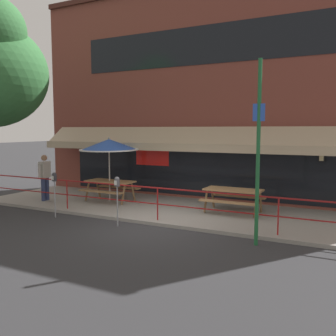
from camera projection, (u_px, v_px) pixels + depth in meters
The scene contains 11 objects.
ground_plane at pixel (153, 226), 10.73m from camera, with size 120.00×120.00×0.00m, color #2D2D30.
patio_deck at pixel (182, 210), 12.49m from camera, with size 15.00×4.00×0.10m, color gray.
restaurant_building at pixel (207, 93), 14.04m from camera, with size 15.00×1.60×8.30m.
patio_railing at pixel (158, 196), 10.91m from camera, with size 13.84×0.04×0.97m.
picnic_table_left at pixel (110, 185), 13.80m from camera, with size 1.80×1.42×0.76m.
picnic_table_centre at pixel (233, 194), 11.87m from camera, with size 1.80×1.42×0.76m.
patio_umbrella_left at pixel (109, 145), 13.62m from camera, with size 2.14×2.14×2.38m.
pedestrian_walking at pixel (45, 175), 13.90m from camera, with size 0.26×0.62×1.71m.
parking_meter_near at pixel (54, 181), 11.61m from camera, with size 0.15×0.16×1.42m.
parking_meter_far at pixel (117, 186), 10.55m from camera, with size 0.15×0.16×1.42m.
street_sign_pole at pixel (258, 152), 8.70m from camera, with size 0.28×0.09×4.36m.
Camera 1 is at (5.17, -9.15, 2.75)m, focal length 40.00 mm.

